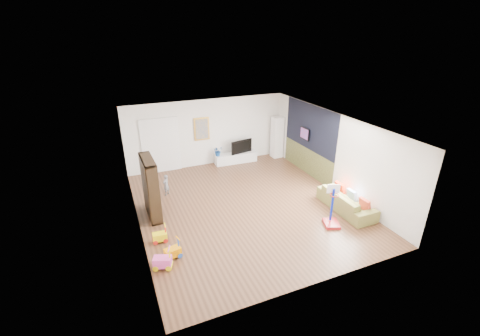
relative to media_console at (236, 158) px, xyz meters
name	(u,v)px	position (x,y,z in m)	size (l,w,h in m)	color
floor	(245,205)	(-1.09, -3.45, -0.21)	(6.50, 7.50, 0.00)	brown
ceiling	(245,124)	(-1.09, -3.45, 2.49)	(6.50, 7.50, 0.00)	white
wall_back	(208,133)	(-1.09, 0.30, 1.14)	(6.50, 0.00, 2.70)	silver
wall_front	(319,234)	(-1.09, -7.20, 1.14)	(6.50, 0.00, 2.70)	silver
wall_left	(134,186)	(-4.34, -3.45, 1.14)	(0.00, 7.50, 2.70)	silver
wall_right	(333,152)	(2.16, -3.45, 1.14)	(0.00, 7.50, 2.70)	white
navy_accent	(310,127)	(2.15, -2.05, 1.64)	(0.01, 3.20, 1.70)	black
olive_wainscot	(307,161)	(2.15, -2.05, 0.29)	(0.01, 3.20, 1.00)	brown
doorway	(161,146)	(-2.99, 0.26, 0.84)	(1.45, 0.06, 2.10)	white
painting_back	(202,129)	(-1.34, 0.26, 1.34)	(0.62, 0.06, 0.92)	gold
artwork_right	(305,134)	(2.08, -1.85, 1.34)	(0.04, 0.56, 0.46)	#7F3F8C
media_console	(236,158)	(0.00, 0.00, 0.00)	(1.78, 0.45, 0.42)	silver
tall_cabinet	(277,137)	(1.90, -0.08, 0.69)	(0.42, 0.42, 1.79)	white
bookshelf	(151,188)	(-3.87, -2.87, 0.71)	(0.33, 1.26, 1.84)	black
sofa	(346,201)	(1.70, -4.90, 0.09)	(2.02, 0.79, 0.59)	olive
basketball_hoop	(334,207)	(0.76, -5.44, 0.40)	(0.42, 0.51, 1.22)	#AB1B1F
ride_on_yellow	(160,234)	(-3.92, -4.31, 0.04)	(0.37, 0.23, 0.50)	yellow
ride_on_orange	(172,249)	(-3.75, -5.09, 0.05)	(0.39, 0.24, 0.52)	#F59600
ride_on_pink	(162,258)	(-4.05, -5.36, 0.07)	(0.42, 0.26, 0.56)	#E148A8
child	(166,185)	(-3.25, -1.74, 0.16)	(0.27, 0.18, 0.74)	slate
tv	(240,146)	(0.22, 0.00, 0.49)	(0.99, 0.13, 0.57)	black
vase_plant	(218,151)	(-0.78, 0.01, 0.42)	(0.37, 0.32, 0.41)	navy
pillow_left	(365,204)	(1.86, -5.50, 0.26)	(0.10, 0.37, 0.37)	#BC3925
pillow_center	(352,195)	(1.91, -4.89, 0.26)	(0.09, 0.35, 0.35)	silver
pillow_right	(340,188)	(1.88, -4.34, 0.26)	(0.10, 0.37, 0.37)	#B41E08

